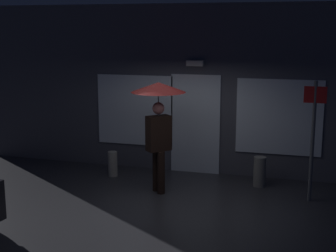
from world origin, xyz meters
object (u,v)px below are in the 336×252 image
Objects in this scene: street_sign_post at (313,134)px; sidewalk_bollard_2 at (260,172)px; sidewalk_bollard at (113,164)px; person_with_umbrella at (158,108)px.

sidewalk_bollard_2 is (-0.99, 0.61, -0.98)m from street_sign_post.
street_sign_post reaches higher than sidewalk_bollard.
street_sign_post is 4.30m from sidewalk_bollard.
sidewalk_bollard is (-1.28, 0.74, -1.41)m from person_with_umbrella.
sidewalk_bollard is 0.88× the size of sidewalk_bollard_2.
sidewalk_bollard_2 is at bearing 160.44° from person_with_umbrella.
person_with_umbrella is at bearing -154.19° from sidewalk_bollard_2.
person_with_umbrella is 3.53× the size of sidewalk_bollard_2.
sidewalk_bollard_2 is at bearing 148.33° from street_sign_post.
person_with_umbrella is at bearing -29.96° from sidewalk_bollard.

